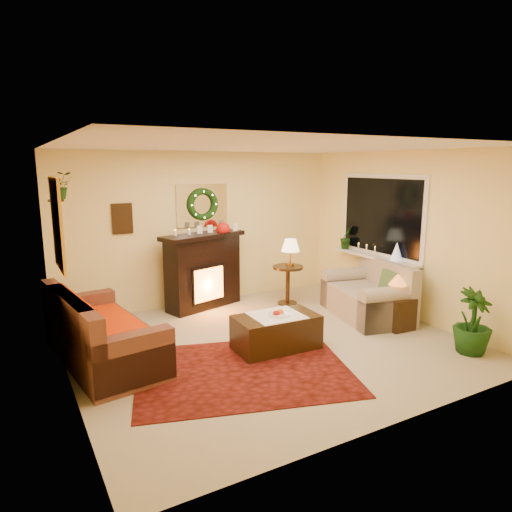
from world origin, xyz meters
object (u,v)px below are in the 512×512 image
loveseat (367,291)px  coffee_table (276,334)px  fireplace (203,275)px  side_table_round (288,286)px  end_table_square (398,311)px  sofa (103,327)px

loveseat → coffee_table: (-1.94, -0.42, -0.21)m
fireplace → loveseat: bearing=-56.0°
side_table_round → coffee_table: side_table_round is taller
fireplace → end_table_square: (2.08, -2.36, -0.28)m
loveseat → end_table_square: size_ratio=3.23×
loveseat → end_table_square: bearing=-74.9°
end_table_square → side_table_round: bearing=112.7°
side_table_round → fireplace: bearing=157.1°
fireplace → coffee_table: 2.17m
sofa → fireplace: size_ratio=1.59×
coffee_table → loveseat: bearing=14.6°
sofa → loveseat: 3.99m
fireplace → side_table_round: size_ratio=1.93×
fireplace → end_table_square: bearing=-64.7°
sofa → coffee_table: sofa is taller
side_table_round → end_table_square: 1.95m
loveseat → end_table_square: loveseat is taller
sofa → fireplace: (1.91, 1.42, 0.12)m
sofa → fireplace: fireplace is taller
fireplace → coffee_table: fireplace is taller
sofa → side_table_round: 3.36m
side_table_round → sofa: bearing=-165.1°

